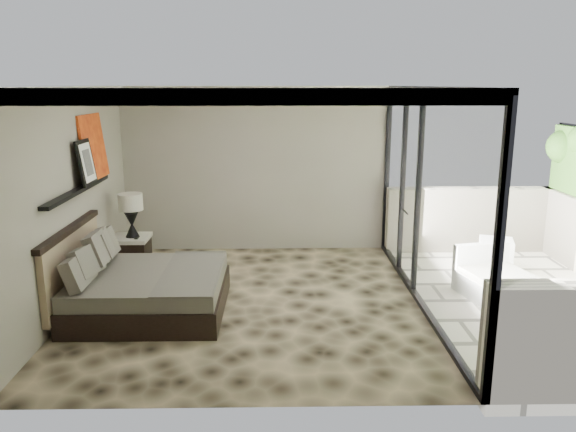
{
  "coord_description": "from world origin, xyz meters",
  "views": [
    {
      "loc": [
        0.38,
        -7.01,
        2.83
      ],
      "look_at": [
        0.51,
        0.4,
        1.08
      ],
      "focal_mm": 35.0,
      "sensor_mm": 36.0,
      "label": 1
    }
  ],
  "objects_px": {
    "bed": "(142,288)",
    "lounger": "(510,291)",
    "ottoman": "(495,255)",
    "table_lamp": "(131,209)",
    "nightstand": "(131,251)"
  },
  "relations": [
    {
      "from": "nightstand",
      "to": "table_lamp",
      "type": "xyz_separation_m",
      "value": [
        0.04,
        -0.02,
        0.67
      ]
    },
    {
      "from": "bed",
      "to": "nightstand",
      "type": "relative_size",
      "value": 3.35
    },
    {
      "from": "nightstand",
      "to": "lounger",
      "type": "relative_size",
      "value": 0.32
    },
    {
      "from": "nightstand",
      "to": "ottoman",
      "type": "bearing_deg",
      "value": -0.53
    },
    {
      "from": "bed",
      "to": "nightstand",
      "type": "bearing_deg",
      "value": 108.24
    },
    {
      "from": "lounger",
      "to": "nightstand",
      "type": "bearing_deg",
      "value": 149.96
    },
    {
      "from": "nightstand",
      "to": "lounger",
      "type": "distance_m",
      "value": 5.57
    },
    {
      "from": "bed",
      "to": "lounger",
      "type": "xyz_separation_m",
      "value": [
        4.76,
        0.09,
        -0.12
      ]
    },
    {
      "from": "ottoman",
      "to": "table_lamp",
      "type": "bearing_deg",
      "value": 178.33
    },
    {
      "from": "table_lamp",
      "to": "nightstand",
      "type": "bearing_deg",
      "value": 153.38
    },
    {
      "from": "lounger",
      "to": "table_lamp",
      "type": "bearing_deg",
      "value": 150.05
    },
    {
      "from": "table_lamp",
      "to": "ottoman",
      "type": "xyz_separation_m",
      "value": [
        5.63,
        -0.16,
        -0.71
      ]
    },
    {
      "from": "bed",
      "to": "ottoman",
      "type": "xyz_separation_m",
      "value": [
        5.11,
        1.54,
        -0.07
      ]
    },
    {
      "from": "ottoman",
      "to": "lounger",
      "type": "distance_m",
      "value": 1.49
    },
    {
      "from": "bed",
      "to": "ottoman",
      "type": "bearing_deg",
      "value": 16.75
    }
  ]
}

